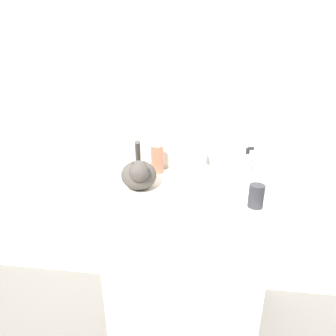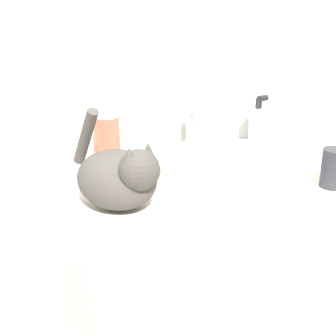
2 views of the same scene
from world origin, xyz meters
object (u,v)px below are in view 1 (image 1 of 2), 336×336
soap_bottle (246,165)px  spray_bottle (157,157)px  cat (139,174)px  cup (256,196)px

soap_bottle → spray_bottle: size_ratio=0.89×
cat → spray_bottle: size_ratio=1.64×
cat → soap_bottle: 0.58m
spray_bottle → cat: bearing=-103.1°
cat → soap_bottle: cat is taller
soap_bottle → spray_bottle: spray_bottle is taller
soap_bottle → cup: bearing=-91.6°
cat → spray_bottle: cat is taller
cup → cat: bearing=166.5°
soap_bottle → spray_bottle: bearing=178.1°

